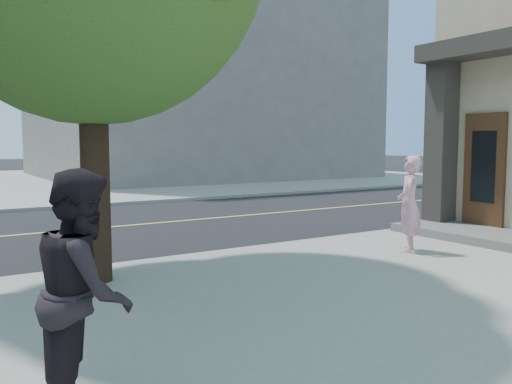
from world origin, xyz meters
TOP-DOWN VIEW (x-y plane):
  - sidewalk_ne at (13.50, 21.50)m, footprint 29.00×25.00m
  - filler_ne at (14.00, 22.00)m, footprint 18.00×16.00m
  - man_on_phone at (6.96, -2.00)m, footprint 0.78×0.75m
  - pedestrian at (0.30, -4.78)m, footprint 0.96×1.08m

SIDE VIEW (x-z plane):
  - sidewalk_ne at x=13.50m, z-range 0.00..0.12m
  - man_on_phone at x=6.96m, z-range 0.12..1.92m
  - pedestrian at x=0.30m, z-range 0.12..1.97m
  - filler_ne at x=14.00m, z-range 0.12..14.12m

